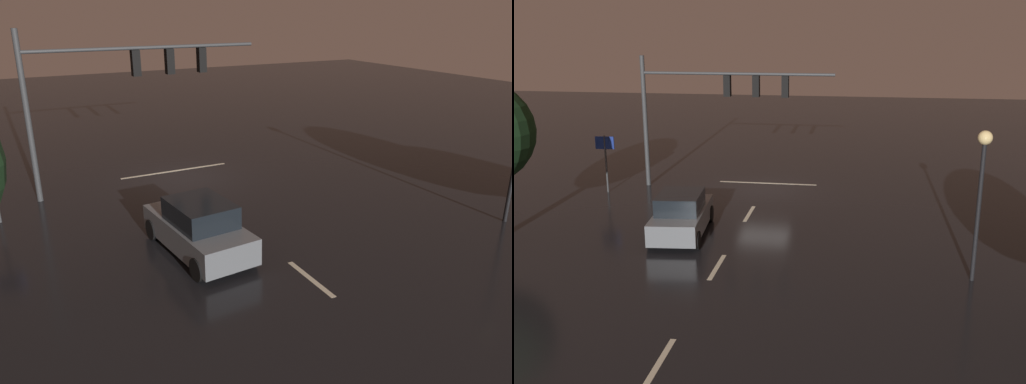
# 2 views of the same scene
# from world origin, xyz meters

# --- Properties ---
(ground_plane) EXTENTS (80.00, 80.00, 0.00)m
(ground_plane) POSITION_xyz_m (0.00, 0.00, 0.00)
(ground_plane) COLOR black
(traffic_signal_assembly) EXTENTS (9.38, 0.47, 6.43)m
(traffic_signal_assembly) POSITION_xyz_m (2.45, -0.03, 4.53)
(traffic_signal_assembly) COLOR #383A3D
(traffic_signal_assembly) RESTS_ON ground_plane
(lane_dash_far) EXTENTS (0.16, 2.20, 0.01)m
(lane_dash_far) POSITION_xyz_m (0.00, 4.00, 0.00)
(lane_dash_far) COLOR beige
(lane_dash_far) RESTS_ON ground_plane
(lane_dash_mid) EXTENTS (0.16, 2.20, 0.01)m
(lane_dash_mid) POSITION_xyz_m (0.00, 10.00, 0.00)
(lane_dash_mid) COLOR beige
(lane_dash_mid) RESTS_ON ground_plane
(stop_bar) EXTENTS (5.00, 0.16, 0.01)m
(stop_bar) POSITION_xyz_m (0.00, -1.22, 0.00)
(stop_bar) COLOR beige
(stop_bar) RESTS_ON ground_plane
(car_approaching) EXTENTS (2.26, 4.50, 1.70)m
(car_approaching) POSITION_xyz_m (2.10, 6.99, 0.80)
(car_approaching) COLOR slate
(car_approaching) RESTS_ON ground_plane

